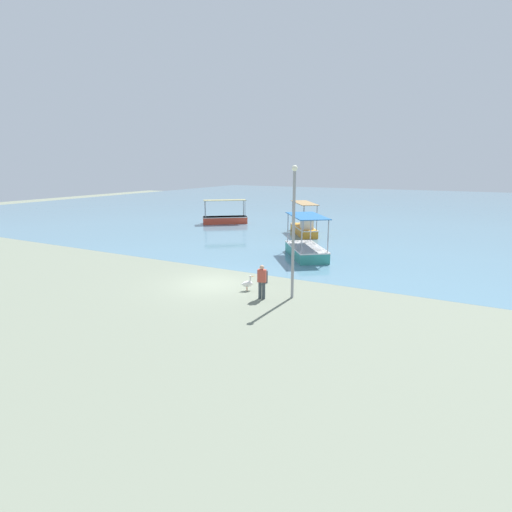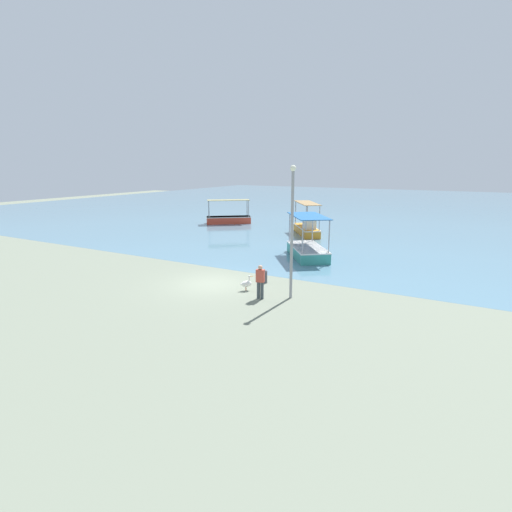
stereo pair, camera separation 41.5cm
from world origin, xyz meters
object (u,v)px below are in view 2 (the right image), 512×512
object	(u,v)px
lamp_post	(292,226)
fishing_boat_outer	(307,249)
fishing_boat_far_right	(229,218)
fisherman_standing	(260,281)
pelican	(247,283)
fishing_boat_center	(307,228)
mooring_bollard	(265,276)

from	to	relation	value
lamp_post	fishing_boat_outer	bearing A→B (deg)	106.80
fishing_boat_far_right	fishing_boat_outer	bearing A→B (deg)	-39.09
fisherman_standing	pelican	bearing A→B (deg)	147.06
fishing_boat_center	pelican	world-z (taller)	fishing_boat_center
fishing_boat_center	lamp_post	size ratio (longest dim) A/B	0.81
fishing_boat_far_right	mooring_bollard	bearing A→B (deg)	-52.00
fishing_boat_center	fishing_boat_far_right	distance (m)	10.67
pelican	fishing_boat_far_right	bearing A→B (deg)	125.18
pelican	mooring_bollard	bearing A→B (deg)	82.20
pelican	fishing_boat_outer	bearing A→B (deg)	90.67
fishing_boat_center	pelican	distance (m)	17.70
fishing_boat_outer	pelican	bearing A→B (deg)	-89.33
fishing_boat_far_right	lamp_post	size ratio (longest dim) A/B	0.75
fishing_boat_outer	lamp_post	bearing A→B (deg)	-73.20
fishing_boat_center	pelican	xyz separation A→B (m)	(3.69, -17.31, -0.26)
mooring_bollard	pelican	bearing A→B (deg)	-97.80
lamp_post	mooring_bollard	size ratio (longest dim) A/B	8.58
lamp_post	pelican	bearing A→B (deg)	-178.85
fishing_boat_center	mooring_bollard	size ratio (longest dim) A/B	6.98
fishing_boat_far_right	pelican	xyz separation A→B (m)	(14.04, -19.91, -0.18)
fishing_boat_center	pelican	bearing A→B (deg)	-77.97
fishing_boat_outer	lamp_post	size ratio (longest dim) A/B	0.78
fishing_boat_far_right	lamp_post	world-z (taller)	lamp_post
fishing_boat_outer	mooring_bollard	bearing A→B (deg)	-87.29
fishing_boat_outer	pelican	size ratio (longest dim) A/B	6.23
fishing_boat_far_right	fisherman_standing	size ratio (longest dim) A/B	2.82
mooring_bollard	fisherman_standing	size ratio (longest dim) A/B	0.44
lamp_post	fishing_boat_far_right	bearing A→B (deg)	129.74
fishing_boat_outer	mooring_bollard	world-z (taller)	fishing_boat_outer
fishing_boat_far_right	mooring_bollard	world-z (taller)	fishing_boat_far_right
fishing_boat_outer	pelican	xyz separation A→B (m)	(0.10, -8.59, -0.19)
mooring_bollard	fisherman_standing	world-z (taller)	fisherman_standing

